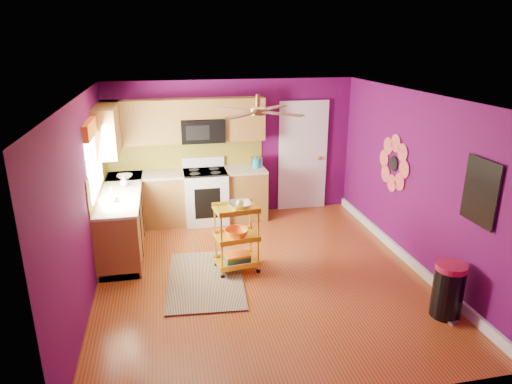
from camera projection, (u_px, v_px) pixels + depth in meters
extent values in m
plane|color=maroon|center=(261.00, 274.00, 6.49)|extent=(5.00, 5.00, 0.00)
cube|color=#53094B|center=(232.00, 149.00, 8.40)|extent=(4.50, 0.04, 2.50)
cube|color=#53094B|center=(325.00, 285.00, 3.77)|extent=(4.50, 0.04, 2.50)
cube|color=#53094B|center=(84.00, 203.00, 5.66)|extent=(0.04, 5.00, 2.50)
cube|color=#53094B|center=(415.00, 181.00, 6.51)|extent=(0.04, 5.00, 2.50)
cube|color=silver|center=(261.00, 96.00, 5.68)|extent=(4.50, 5.00, 0.04)
cube|color=white|center=(404.00, 255.00, 6.89)|extent=(0.05, 4.90, 0.14)
cube|color=brown|center=(123.00, 220.00, 7.22)|extent=(0.60, 2.30, 0.90)
cube|color=brown|center=(189.00, 198.00, 8.22)|extent=(2.80, 0.60, 0.90)
cube|color=beige|center=(120.00, 192.00, 7.07)|extent=(0.63, 2.30, 0.04)
cube|color=beige|center=(188.00, 173.00, 8.07)|extent=(2.80, 0.63, 0.04)
cube|color=black|center=(125.00, 243.00, 7.35)|extent=(0.54, 2.30, 0.10)
cube|color=black|center=(190.00, 218.00, 8.35)|extent=(2.80, 0.54, 0.10)
cube|color=white|center=(206.00, 197.00, 8.25)|extent=(0.76, 0.66, 0.92)
cube|color=black|center=(205.00, 172.00, 8.10)|extent=(0.76, 0.62, 0.03)
cube|color=white|center=(203.00, 162.00, 8.32)|extent=(0.76, 0.06, 0.18)
cube|color=black|center=(208.00, 203.00, 7.95)|extent=(0.45, 0.02, 0.55)
cube|color=brown|center=(141.00, 122.00, 7.76)|extent=(1.32, 0.33, 0.75)
cube|color=brown|center=(244.00, 119.00, 8.10)|extent=(0.72, 0.33, 0.75)
cube|color=brown|center=(202.00, 108.00, 7.90)|extent=(0.76, 0.33, 0.34)
cube|color=brown|center=(108.00, 129.00, 7.22)|extent=(0.33, 1.30, 0.75)
cube|color=black|center=(203.00, 130.00, 7.99)|extent=(0.76, 0.38, 0.40)
cube|color=olive|center=(186.00, 154.00, 8.25)|extent=(2.80, 0.01, 0.51)
cube|color=olive|center=(98.00, 176.00, 6.93)|extent=(0.01, 2.30, 0.51)
cube|color=white|center=(94.00, 158.00, 6.54)|extent=(0.03, 1.20, 1.00)
cube|color=orange|center=(92.00, 126.00, 6.39)|extent=(0.08, 1.35, 0.22)
cube|color=white|center=(302.00, 157.00, 8.71)|extent=(0.85, 0.04, 2.05)
cube|color=white|center=(303.00, 157.00, 8.69)|extent=(0.95, 0.02, 2.15)
sphere|color=#BF8C3F|center=(319.00, 158.00, 8.73)|extent=(0.07, 0.07, 0.07)
cylinder|color=black|center=(394.00, 163.00, 7.04)|extent=(0.01, 0.24, 0.24)
cube|color=#1CA6B6|center=(481.00, 192.00, 5.12)|extent=(0.03, 0.52, 0.72)
cube|color=black|center=(480.00, 192.00, 5.11)|extent=(0.01, 0.56, 0.76)
cylinder|color=#BF8C3F|center=(258.00, 101.00, 5.90)|extent=(0.06, 0.06, 0.16)
cylinder|color=#BF8C3F|center=(258.00, 111.00, 5.94)|extent=(0.20, 0.20, 0.08)
cube|color=#4C2D19|center=(273.00, 108.00, 6.24)|extent=(0.47, 0.47, 0.01)
cube|color=#4C2D19|center=(234.00, 109.00, 6.14)|extent=(0.47, 0.47, 0.01)
cube|color=#4C2D19|center=(241.00, 115.00, 5.64)|extent=(0.47, 0.47, 0.01)
cube|color=#4C2D19|center=(283.00, 114.00, 5.74)|extent=(0.47, 0.47, 0.01)
cube|color=black|center=(206.00, 279.00, 6.33)|extent=(1.15, 1.74, 0.02)
cylinder|color=yellow|center=(222.00, 246.00, 6.20)|extent=(0.03, 0.03, 0.91)
cylinder|color=yellow|center=(258.00, 241.00, 6.36)|extent=(0.03, 0.03, 0.91)
cylinder|color=yellow|center=(215.00, 236.00, 6.53)|extent=(0.03, 0.03, 0.91)
cylinder|color=yellow|center=(250.00, 231.00, 6.69)|extent=(0.03, 0.03, 0.91)
sphere|color=black|center=(223.00, 277.00, 6.35)|extent=(0.06, 0.06, 0.06)
sphere|color=black|center=(258.00, 271.00, 6.51)|extent=(0.06, 0.06, 0.06)
sphere|color=black|center=(216.00, 265.00, 6.68)|extent=(0.06, 0.06, 0.06)
sphere|color=black|center=(251.00, 260.00, 6.84)|extent=(0.06, 0.06, 0.06)
cube|color=yellow|center=(236.00, 209.00, 6.31)|extent=(0.64, 0.50, 0.03)
cube|color=yellow|center=(237.00, 237.00, 6.44)|extent=(0.64, 0.50, 0.03)
cube|color=yellow|center=(237.00, 262.00, 6.57)|extent=(0.64, 0.50, 0.03)
imported|color=beige|center=(240.00, 205.00, 6.31)|extent=(0.36, 0.36, 0.08)
sphere|color=yellow|center=(240.00, 204.00, 6.30)|extent=(0.11, 0.11, 0.11)
imported|color=orange|center=(237.00, 233.00, 6.42)|extent=(0.37, 0.37, 0.11)
cube|color=navy|center=(237.00, 259.00, 6.56)|extent=(0.37, 0.30, 0.04)
cube|color=#267233|center=(237.00, 257.00, 6.54)|extent=(0.37, 0.30, 0.04)
cube|color=orange|center=(237.00, 255.00, 6.53)|extent=(0.37, 0.30, 0.03)
cylinder|color=black|center=(447.00, 293.00, 5.43)|extent=(0.47, 0.47, 0.61)
cylinder|color=#A9183A|center=(451.00, 267.00, 5.32)|extent=(0.36, 0.36, 0.07)
cube|color=beige|center=(453.00, 322.00, 5.36)|extent=(0.14, 0.10, 0.03)
cylinder|color=teal|center=(256.00, 163.00, 8.33)|extent=(0.18, 0.18, 0.16)
sphere|color=teal|center=(256.00, 158.00, 8.29)|extent=(0.06, 0.06, 0.06)
cube|color=beige|center=(256.00, 162.00, 8.35)|extent=(0.22, 0.15, 0.18)
imported|color=#EA3F72|center=(112.00, 194.00, 6.65)|extent=(0.08, 0.08, 0.18)
imported|color=white|center=(124.00, 181.00, 7.24)|extent=(0.13, 0.13, 0.17)
imported|color=white|center=(125.00, 177.00, 7.68)|extent=(0.25, 0.25, 0.06)
imported|color=white|center=(113.00, 199.00, 6.57)|extent=(0.11, 0.11, 0.09)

